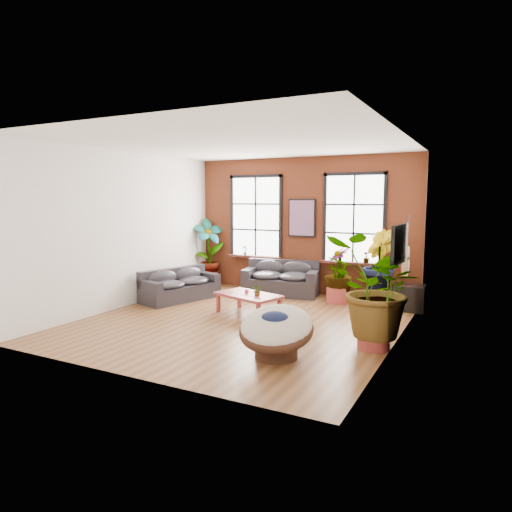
{
  "coord_description": "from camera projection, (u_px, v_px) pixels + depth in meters",
  "views": [
    {
      "loc": [
        4.34,
        -7.81,
        2.44
      ],
      "look_at": [
        0.0,
        0.6,
        1.25
      ],
      "focal_mm": 32.0,
      "sensor_mm": 36.0,
      "label": 1
    }
  ],
  "objects": [
    {
      "name": "pot_right_wall",
      "position": [
        373.0,
        337.0,
        7.46
      ],
      "size": [
        0.52,
        0.52,
        0.38
      ],
      "rotation": [
        0.0,
        0.0,
        -0.0
      ],
      "color": "#A63A36",
      "rests_on": "ground"
    },
    {
      "name": "poster",
      "position": [
        302.0,
        218.0,
        11.73
      ],
      "size": [
        0.74,
        0.06,
        0.98
      ],
      "color": "black",
      "rests_on": "room"
    },
    {
      "name": "pot_mid",
      "position": [
        337.0,
        295.0,
        10.77
      ],
      "size": [
        0.6,
        0.6,
        0.37
      ],
      "rotation": [
        0.0,
        0.0,
        -0.19
      ],
      "color": "#A63A36",
      "rests_on": "ground"
    },
    {
      "name": "floor_plant_back_left",
      "position": [
        208.0,
        249.0,
        12.8
      ],
      "size": [
        1.08,
        1.11,
        1.76
      ],
      "primitive_type": "imported",
      "rotation": [
        0.0,
        0.0,
        0.87
      ],
      "color": "#1B4011",
      "rests_on": "ground"
    },
    {
      "name": "floor_plant_mid",
      "position": [
        339.0,
        272.0,
        10.72
      ],
      "size": [
        0.91,
        0.91,
        1.19
      ],
      "primitive_type": "imported",
      "rotation": [
        0.0,
        0.0,
        5.25
      ],
      "color": "#1B4011",
      "rests_on": "ground"
    },
    {
      "name": "papasan_chair",
      "position": [
        276.0,
        330.0,
        6.99
      ],
      "size": [
        1.3,
        1.32,
        0.86
      ],
      "rotation": [
        0.0,
        0.0,
        0.14
      ],
      "color": "#3D2215",
      "rests_on": "ground"
    },
    {
      "name": "room",
      "position": [
        246.0,
        234.0,
        9.08
      ],
      "size": [
        6.04,
        6.54,
        3.54
      ],
      "color": "brown",
      "rests_on": "ground"
    },
    {
      "name": "pot_back_left",
      "position": [
        208.0,
        278.0,
        12.94
      ],
      "size": [
        0.63,
        0.63,
        0.39
      ],
      "rotation": [
        0.0,
        0.0,
        0.18
      ],
      "color": "#A63A36",
      "rests_on": "ground"
    },
    {
      "name": "floor_plant_back_right",
      "position": [
        378.0,
        263.0,
        10.6
      ],
      "size": [
        1.0,
        1.08,
        1.59
      ],
      "primitive_type": "imported",
      "rotation": [
        0.0,
        0.0,
        1.98
      ],
      "color": "#1B4011",
      "rests_on": "ground"
    },
    {
      "name": "floor_plant_right_wall",
      "position": [
        374.0,
        288.0,
        7.38
      ],
      "size": [
        2.0,
        2.0,
        1.68
      ],
      "primitive_type": "imported",
      "rotation": [
        0.0,
        0.0,
        3.93
      ],
      "color": "#1B4011",
      "rests_on": "ground"
    },
    {
      "name": "coffee_table",
      "position": [
        248.0,
        296.0,
        9.64
      ],
      "size": [
        1.55,
        1.16,
        0.53
      ],
      "rotation": [
        0.0,
        0.0,
        -0.3
      ],
      "color": "maroon",
      "rests_on": "ground"
    },
    {
      "name": "sill_plant_right",
      "position": [
        366.0,
        257.0,
        11.02
      ],
      "size": [
        0.19,
        0.19,
        0.27
      ],
      "primitive_type": "imported",
      "rotation": [
        0.0,
        0.0,
        3.49
      ],
      "color": "#1B4011",
      "rests_on": "room"
    },
    {
      "name": "sofa_left",
      "position": [
        179.0,
        286.0,
        11.07
      ],
      "size": [
        1.31,
        2.06,
        0.76
      ],
      "rotation": [
        0.0,
        0.0,
        1.28
      ],
      "color": "#25232A",
      "rests_on": "ground"
    },
    {
      "name": "sill_plant_left",
      "position": [
        245.0,
        250.0,
        12.55
      ],
      "size": [
        0.17,
        0.17,
        0.27
      ],
      "primitive_type": "imported",
      "rotation": [
        0.0,
        0.0,
        0.79
      ],
      "color": "#1B4011",
      "rests_on": "room"
    },
    {
      "name": "media_box",
      "position": [
        409.0,
        298.0,
        10.02
      ],
      "size": [
        0.69,
        0.58,
        0.56
      ],
      "rotation": [
        0.0,
        0.0,
        0.03
      ],
      "color": "black",
      "rests_on": "ground"
    },
    {
      "name": "sofa_back",
      "position": [
        282.0,
        279.0,
        11.68
      ],
      "size": [
        2.02,
        1.25,
        0.87
      ],
      "rotation": [
        0.0,
        0.0,
        0.19
      ],
      "color": "#25232A",
      "rests_on": "ground"
    },
    {
      "name": "pot_back_right",
      "position": [
        378.0,
        295.0,
        10.67
      ],
      "size": [
        0.53,
        0.53,
        0.38
      ],
      "rotation": [
        0.0,
        0.0,
        0.01
      ],
      "color": "#A63A36",
      "rests_on": "ground"
    },
    {
      "name": "table_plant",
      "position": [
        258.0,
        290.0,
        9.43
      ],
      "size": [
        0.25,
        0.23,
        0.24
      ],
      "primitive_type": "imported",
      "rotation": [
        0.0,
        0.0,
        -0.23
      ],
      "color": "#1B4011",
      "rests_on": "coffee_table"
    },
    {
      "name": "tv_wall_unit",
      "position": [
        401.0,
        249.0,
        8.16
      ],
      "size": [
        0.13,
        1.86,
        1.2
      ],
      "color": "black",
      "rests_on": "room"
    }
  ]
}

